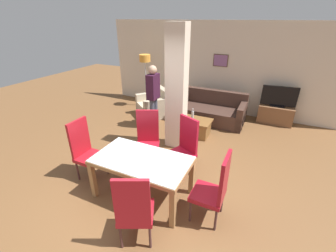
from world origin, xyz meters
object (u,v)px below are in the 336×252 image
object	(u,v)px
armchair	(155,106)
tv_screen	(279,97)
dining_chair_far_left	(148,138)
sofa	(211,111)
tv_stand	(275,115)
dining_chair_far_right	(184,146)
dining_chair_near_right	(134,209)
dining_table	(142,167)
dining_chair_head_right	(215,188)
standing_person	(153,93)
dining_chair_head_left	(86,149)
bottle	(193,114)
floor_lamp	(145,63)
coffee_table	(196,127)

from	to	relation	value
armchair	tv_screen	size ratio (longest dim) A/B	1.31
dining_chair_far_left	sofa	bearing A→B (deg)	-126.83
dining_chair_far_left	tv_stand	world-z (taller)	dining_chair_far_left
dining_chair_far_right	dining_chair_near_right	distance (m)	1.69
dining_table	dining_chair_far_right	bearing A→B (deg)	65.87
dining_chair_head_right	tv_stand	bearing A→B (deg)	-9.45
dining_chair_far_left	standing_person	size ratio (longest dim) A/B	0.68
dining_chair_near_right	dining_chair_head_right	xyz separation A→B (m)	(0.82, 0.82, 0.00)
sofa	dining_chair_head_left	bearing A→B (deg)	68.34
sofa	bottle	bearing A→B (deg)	76.91
dining_chair_head_right	bottle	xyz separation A→B (m)	(-1.25, 2.53, -0.07)
dining_table	dining_chair_near_right	bearing A→B (deg)	-64.56
sofa	standing_person	xyz separation A→B (m)	(-1.32, -1.07, 0.69)
dining_table	standing_person	bearing A→B (deg)	114.75
dining_chair_head_left	sofa	distance (m)	3.80
dining_chair_head_left	dining_chair_near_right	distance (m)	1.80
dining_chair_near_right	tv_screen	distance (m)	5.18
bottle	tv_stand	distance (m)	2.52
dining_chair_head_right	dining_chair_near_right	bearing A→B (deg)	135.16
dining_chair_head_right	floor_lamp	world-z (taller)	floor_lamp
sofa	armchair	distance (m)	1.72
armchair	standing_person	size ratio (longest dim) A/B	0.71
sofa	bottle	distance (m)	1.04
dining_chair_near_right	coffee_table	world-z (taller)	dining_chair_near_right
sofa	bottle	world-z (taller)	sofa
dining_chair_far_right	dining_chair_head_right	xyz separation A→B (m)	(0.82, -0.87, 0.00)
dining_chair_head_right	bottle	bearing A→B (deg)	26.25
dining_table	dining_chair_near_right	size ratio (longest dim) A/B	1.35
dining_chair_head_right	bottle	size ratio (longest dim) A/B	4.27
dining_chair_far_right	floor_lamp	size ratio (longest dim) A/B	0.67
tv_stand	tv_screen	xyz separation A→B (m)	(0.00, 0.00, 0.54)
dining_chair_head_right	standing_person	bearing A→B (deg)	43.69
sofa	standing_person	bearing A→B (deg)	39.08
dining_chair_far_right	dining_chair_far_left	xyz separation A→B (m)	(-0.78, -0.02, 0.00)
dining_chair_far_right	dining_chair_far_left	size ratio (longest dim) A/B	1.00
dining_chair_far_right	armchair	size ratio (longest dim) A/B	0.95
coffee_table	bottle	bearing A→B (deg)	151.10
dining_table	dining_chair_near_right	distance (m)	0.91
dining_table	dining_chair_head_right	world-z (taller)	dining_chair_head_right
dining_chair_far_left	tv_screen	world-z (taller)	dining_chair_far_left
dining_chair_far_right	dining_chair_head_right	world-z (taller)	same
dining_chair_head_right	tv_screen	size ratio (longest dim) A/B	1.25
dining_chair_near_right	tv_stand	world-z (taller)	dining_chair_near_right
bottle	floor_lamp	distance (m)	2.60
dining_chair_head_left	dining_chair_far_left	bearing A→B (deg)	136.23
coffee_table	tv_screen	xyz separation A→B (m)	(1.81, 1.67, 0.58)
standing_person	tv_stand	bearing A→B (deg)	118.41
dining_chair_far_right	sofa	xyz separation A→B (m)	(-0.20, 2.65, -0.31)
armchair	sofa	bearing A→B (deg)	-128.31
tv_screen	dining_chair_far_left	bearing A→B (deg)	49.43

